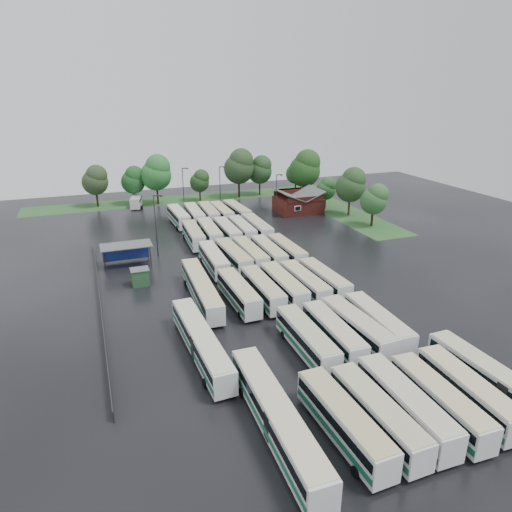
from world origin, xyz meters
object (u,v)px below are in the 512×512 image
object	(u,v)px
artic_bus_west_a	(276,417)
artic_bus_east	(503,387)
minibus	(136,201)
brick_building	(298,204)

from	to	relation	value
artic_bus_west_a	artic_bus_east	size ratio (longest dim) A/B	1.05
minibus	brick_building	bearing A→B (deg)	-13.12
brick_building	artic_bus_east	world-z (taller)	brick_building
artic_bus_west_a	minibus	xyz separation A→B (m)	(-2.04, 83.69, -0.35)
brick_building	artic_bus_east	size ratio (longest dim) A/B	0.59
brick_building	minibus	bearing A→B (deg)	153.45
artic_bus_east	brick_building	bearing A→B (deg)	78.85
brick_building	minibus	world-z (taller)	brick_building
artic_bus_west_a	minibus	size ratio (longest dim) A/B	2.75
brick_building	artic_bus_west_a	bearing A→B (deg)	-116.73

